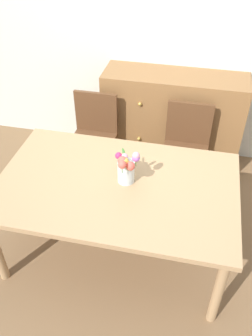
# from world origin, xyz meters

# --- Properties ---
(ground_plane) EXTENTS (12.00, 12.00, 0.00)m
(ground_plane) POSITION_xyz_m (0.00, 0.00, 0.00)
(ground_plane) COLOR brown
(back_wall) EXTENTS (7.00, 0.10, 2.80)m
(back_wall) POSITION_xyz_m (0.00, 1.60, 1.40)
(back_wall) COLOR silver
(back_wall) RESTS_ON ground_plane
(dining_table) EXTENTS (1.77, 1.12, 0.72)m
(dining_table) POSITION_xyz_m (0.00, 0.00, 0.65)
(dining_table) COLOR tan
(dining_table) RESTS_ON ground_plane
(chair_left) EXTENTS (0.42, 0.42, 0.90)m
(chair_left) POSITION_xyz_m (-0.45, 0.90, 0.52)
(chair_left) COLOR brown
(chair_left) RESTS_ON ground_plane
(chair_right) EXTENTS (0.42, 0.42, 0.90)m
(chair_right) POSITION_xyz_m (0.45, 0.90, 0.52)
(chair_right) COLOR brown
(chair_right) RESTS_ON ground_plane
(dresser) EXTENTS (1.40, 0.47, 1.00)m
(dresser) POSITION_xyz_m (0.26, 1.33, 0.50)
(dresser) COLOR olive
(dresser) RESTS_ON ground_plane
(flower_vase) EXTENTS (0.19, 0.24, 0.28)m
(flower_vase) POSITION_xyz_m (0.07, 0.03, 0.86)
(flower_vase) COLOR silver
(flower_vase) RESTS_ON dining_table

